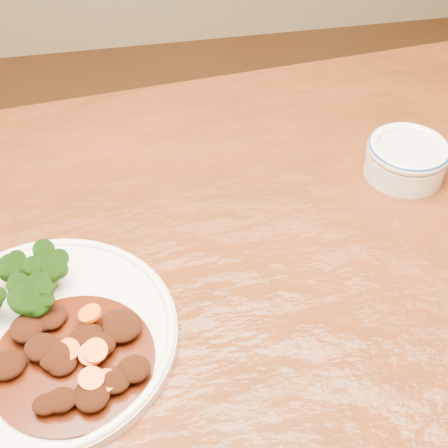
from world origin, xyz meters
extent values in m
cube|color=#602711|center=(0.00, 0.00, 0.73)|extent=(1.58, 1.04, 0.04)
cylinder|color=white|center=(-0.20, -0.07, 0.76)|extent=(0.30, 0.30, 0.01)
torus|color=white|center=(-0.20, -0.07, 0.76)|extent=(0.30, 0.30, 0.01)
cylinder|color=#6E9A4F|center=(-0.22, -0.04, 0.77)|extent=(0.01, 0.01, 0.02)
ellipsoid|color=black|center=(-0.22, -0.04, 0.80)|extent=(0.05, 0.05, 0.04)
cylinder|color=#6E9A4F|center=(-0.24, 0.01, 0.77)|extent=(0.01, 0.01, 0.02)
ellipsoid|color=black|center=(-0.24, 0.01, 0.79)|extent=(0.04, 0.04, 0.03)
cylinder|color=#6E9A4F|center=(-0.20, 0.00, 0.77)|extent=(0.01, 0.01, 0.02)
ellipsoid|color=black|center=(-0.20, 0.00, 0.80)|extent=(0.05, 0.05, 0.04)
cylinder|color=#6E9A4F|center=(-0.21, -0.05, 0.77)|extent=(0.01, 0.01, 0.02)
ellipsoid|color=black|center=(-0.21, -0.05, 0.79)|extent=(0.04, 0.04, 0.03)
cylinder|color=#3F1306|center=(-0.17, -0.12, 0.77)|extent=(0.18, 0.18, 0.00)
ellipsoid|color=black|center=(-0.15, -0.11, 0.77)|extent=(0.03, 0.03, 0.01)
ellipsoid|color=black|center=(-0.19, -0.11, 0.78)|extent=(0.04, 0.04, 0.02)
ellipsoid|color=black|center=(-0.15, -0.17, 0.78)|extent=(0.04, 0.04, 0.02)
ellipsoid|color=black|center=(-0.19, -0.06, 0.78)|extent=(0.03, 0.02, 0.01)
ellipsoid|color=black|center=(-0.12, -0.09, 0.78)|extent=(0.04, 0.04, 0.02)
ellipsoid|color=black|center=(-0.18, -0.12, 0.77)|extent=(0.03, 0.03, 0.02)
ellipsoid|color=black|center=(-0.19, -0.05, 0.77)|extent=(0.03, 0.03, 0.01)
ellipsoid|color=black|center=(-0.21, -0.06, 0.78)|extent=(0.04, 0.04, 0.02)
ellipsoid|color=black|center=(-0.18, -0.17, 0.78)|extent=(0.03, 0.03, 0.02)
ellipsoid|color=black|center=(-0.14, -0.11, 0.78)|extent=(0.03, 0.03, 0.02)
ellipsoid|color=black|center=(-0.24, -0.11, 0.78)|extent=(0.04, 0.04, 0.02)
ellipsoid|color=black|center=(-0.22, -0.07, 0.78)|extent=(0.04, 0.04, 0.02)
ellipsoid|color=black|center=(-0.20, -0.10, 0.78)|extent=(0.04, 0.04, 0.02)
ellipsoid|color=black|center=(-0.16, -0.09, 0.78)|extent=(0.04, 0.03, 0.02)
ellipsoid|color=black|center=(-0.11, -0.15, 0.78)|extent=(0.04, 0.03, 0.02)
ellipsoid|color=black|center=(-0.13, -0.16, 0.78)|extent=(0.03, 0.03, 0.02)
ellipsoid|color=black|center=(-0.12, -0.07, 0.78)|extent=(0.03, 0.03, 0.02)
ellipsoid|color=black|center=(-0.20, -0.17, 0.78)|extent=(0.03, 0.02, 0.01)
cylinder|color=#FF570D|center=(-0.15, -0.12, 0.79)|extent=(0.04, 0.04, 0.02)
cylinder|color=#FF570D|center=(-0.15, -0.07, 0.78)|extent=(0.04, 0.04, 0.01)
cylinder|color=#FF570D|center=(-0.18, -0.11, 0.78)|extent=(0.04, 0.04, 0.01)
cylinder|color=#FF570D|center=(-0.15, -0.16, 0.79)|extent=(0.04, 0.04, 0.01)
cylinder|color=#FF570D|center=(-0.14, -0.16, 0.78)|extent=(0.04, 0.04, 0.01)
cylinder|color=#FF570D|center=(-0.15, -0.12, 0.78)|extent=(0.03, 0.03, 0.01)
cylinder|color=silver|center=(0.32, 0.14, 0.77)|extent=(0.12, 0.12, 0.04)
cylinder|color=beige|center=(0.32, 0.14, 0.79)|extent=(0.09, 0.09, 0.01)
torus|color=silver|center=(0.32, 0.14, 0.80)|extent=(0.12, 0.12, 0.02)
torus|color=navy|center=(0.32, 0.14, 0.80)|extent=(0.12, 0.12, 0.01)
camera|label=1|loc=(-0.08, -0.52, 1.35)|focal=50.00mm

